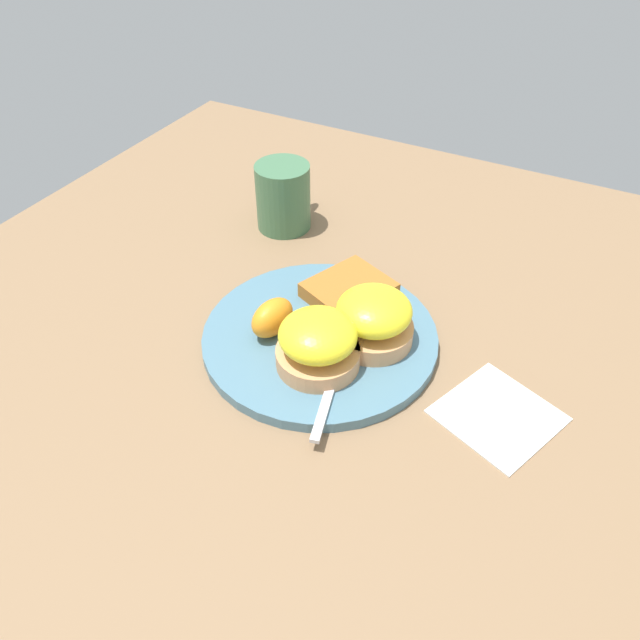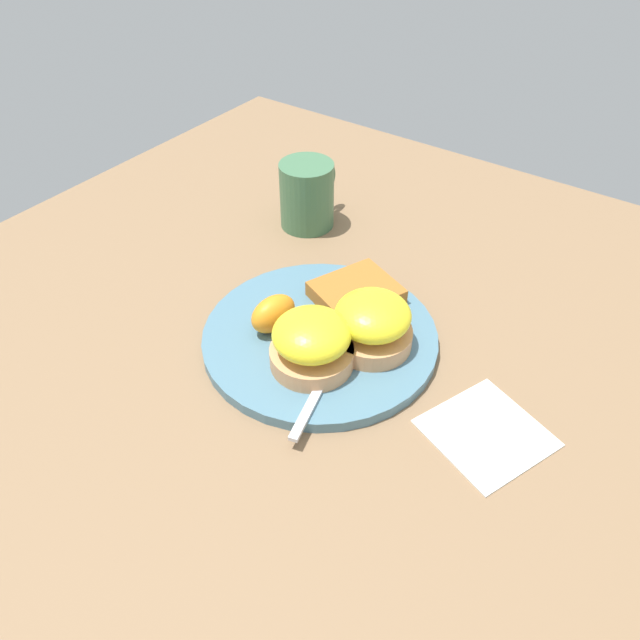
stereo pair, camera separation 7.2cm
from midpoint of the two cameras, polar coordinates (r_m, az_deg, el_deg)
ground_plane at (r=0.75m, az=2.77°, el=-2.09°), size 1.10×1.10×0.00m
plate at (r=0.74m, az=2.79°, el=-1.70°), size 0.28×0.28×0.01m
sandwich_benedict_left at (r=0.68m, az=2.28°, el=-2.22°), size 0.09×0.09×0.07m
sandwich_benedict_right at (r=0.71m, az=7.73°, el=-0.44°), size 0.09×0.09×0.07m
hashbrown_patty at (r=0.78m, az=5.78°, el=2.46°), size 0.12×0.11×0.02m
orange_wedge at (r=0.73m, az=-1.47°, el=0.47°), size 0.07×0.05×0.04m
fork at (r=0.70m, az=4.19°, el=-3.89°), size 0.21×0.07×0.00m
cup at (r=0.93m, az=1.11°, el=11.32°), size 0.11×0.08×0.10m
napkin at (r=0.68m, az=18.00°, el=-9.91°), size 0.14×0.14×0.00m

